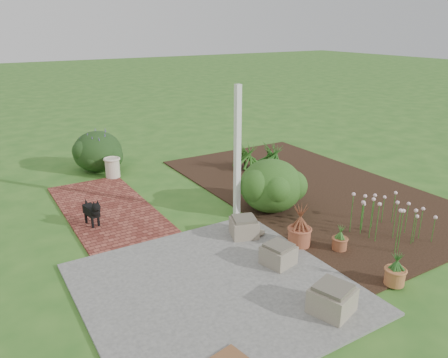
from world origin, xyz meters
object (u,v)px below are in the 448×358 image
stone_trough_near (332,300)px  black_dog (92,211)px  cream_ceramic_urn (112,168)px  evergreen_shrub (271,184)px

stone_trough_near → black_dog: bearing=114.8°
black_dog → cream_ceramic_urn: (1.13, 2.40, -0.06)m
stone_trough_near → black_dog: 4.48m
evergreen_shrub → stone_trough_near: bearing=-113.5°
stone_trough_near → cream_ceramic_urn: bearing=96.6°
black_dog → cream_ceramic_urn: size_ratio=1.23×
black_dog → evergreen_shrub: (3.19, -1.05, 0.22)m
stone_trough_near → cream_ceramic_urn: cream_ceramic_urn is taller
black_dog → evergreen_shrub: evergreen_shrub is taller
stone_trough_near → cream_ceramic_urn: (-0.75, 6.46, 0.06)m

